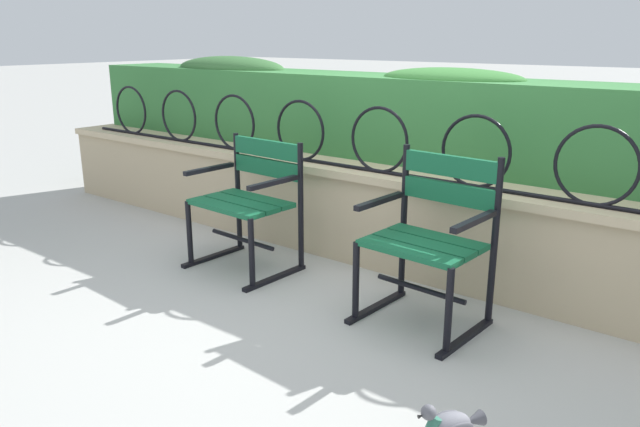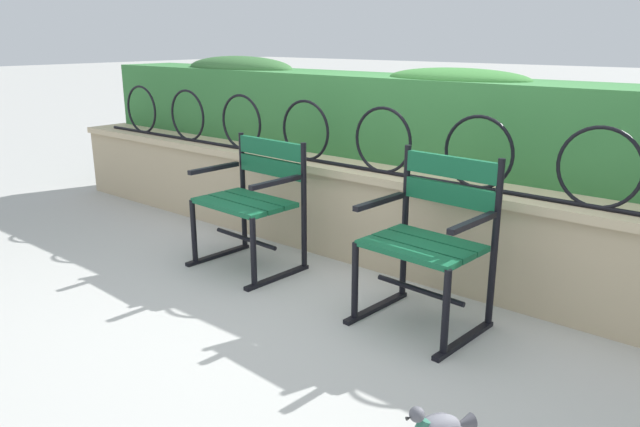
{
  "view_description": "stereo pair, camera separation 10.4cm",
  "coord_description": "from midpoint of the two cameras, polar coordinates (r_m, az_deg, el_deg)",
  "views": [
    {
      "loc": [
        1.92,
        -2.34,
        1.46
      ],
      "look_at": [
        0.0,
        0.11,
        0.55
      ],
      "focal_mm": 34.23,
      "sensor_mm": 36.0,
      "label": 1
    },
    {
      "loc": [
        2.0,
        -2.27,
        1.46
      ],
      "look_at": [
        0.0,
        0.11,
        0.55
      ],
      "focal_mm": 34.23,
      "sensor_mm": 36.0,
      "label": 2
    }
  ],
  "objects": [
    {
      "name": "hedge_row",
      "position": [
        4.25,
        9.63,
        9.01
      ],
      "size": [
        6.68,
        0.57,
        0.67
      ],
      "color": "#387A3D",
      "rests_on": "stone_wall"
    },
    {
      "name": "park_chair_right",
      "position": [
        3.18,
        9.39,
        -2.05
      ],
      "size": [
        0.62,
        0.55,
        0.89
      ],
      "color": "#145B38",
      "rests_on": "ground"
    },
    {
      "name": "park_chair_left",
      "position": [
        3.94,
        -7.36,
        1.44
      ],
      "size": [
        0.66,
        0.55,
        0.83
      ],
      "color": "#145B38",
      "rests_on": "ground"
    },
    {
      "name": "pigeon_near_chairs",
      "position": [
        2.36,
        10.67,
        -18.92
      ],
      "size": [
        0.18,
        0.28,
        0.22
      ],
      "color": "slate",
      "rests_on": "ground"
    },
    {
      "name": "ground_plane",
      "position": [
        3.36,
        -2.08,
        -9.47
      ],
      "size": [
        60.0,
        60.0,
        0.0
      ],
      "primitive_type": "plane",
      "color": "#ADADA8"
    },
    {
      "name": "stone_wall",
      "position": [
        3.96,
        6.65,
        -0.61
      ],
      "size": [
        6.82,
        0.41,
        0.62
      ],
      "color": "tan",
      "rests_on": "ground"
    },
    {
      "name": "iron_arch_fence",
      "position": [
        3.84,
        4.91,
        6.54
      ],
      "size": [
        6.29,
        0.02,
        0.42
      ],
      "color": "black",
      "rests_on": "stone_wall"
    }
  ]
}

